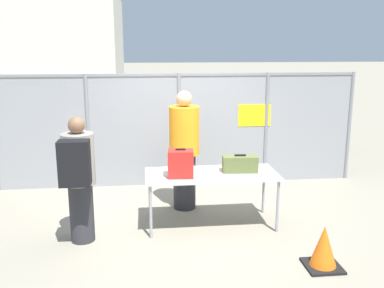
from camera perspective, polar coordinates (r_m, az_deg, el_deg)
The scene contains 10 objects.
ground_plane at distance 6.33m, azimuth -0.34°, elevation -10.26°, with size 120.00×120.00×0.00m, color gray.
fence_section at distance 7.70m, azimuth -1.64°, elevation 2.23°, with size 6.50×0.07×2.03m.
inspection_table at distance 5.99m, azimuth 2.61°, elevation -4.44°, with size 1.84×0.82×0.76m.
suitcase_red at distance 5.76m, azimuth -1.53°, elevation -2.63°, with size 0.36×0.27×0.39m.
suitcase_olive at distance 6.06m, azimuth 6.42°, elevation -2.64°, with size 0.50×0.26×0.25m.
traveler_hooded at distance 5.57m, azimuth -14.87°, elevation -4.10°, with size 0.41×0.63×1.64m.
security_worker_near at distance 6.55m, azimuth -1.03°, elevation -0.67°, with size 0.46×0.46×1.85m.
utility_trailer at distance 10.76m, azimuth 10.36°, elevation 1.73°, with size 4.39×2.04×0.75m.
distant_hangar at distance 29.31m, azimuth -19.95°, elevation 12.81°, with size 10.27×10.17×5.60m.
traffic_cone at distance 5.25m, azimuth 17.15°, elevation -13.17°, with size 0.41×0.41×0.51m.
Camera 1 is at (-0.61, -5.78, 2.50)m, focal length 40.00 mm.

